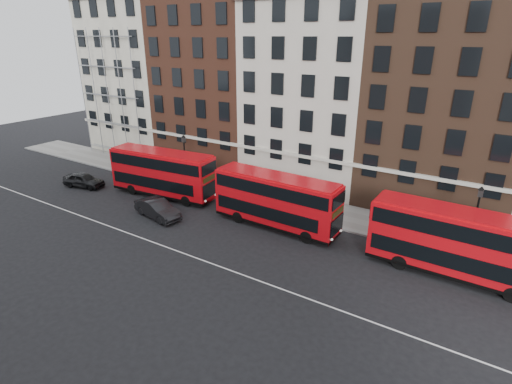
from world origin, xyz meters
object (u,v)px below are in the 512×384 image
Objects in this scene: bus_c at (276,200)px; bus_b at (162,172)px; car_rear at (84,180)px; car_front at (157,209)px; bus_d at (457,242)px.

bus_b is at bearing -178.71° from bus_c.
car_front is (12.21, -1.26, 0.04)m from car_rear.
bus_b reaches higher than bus_c.
bus_d is 23.83m from car_front.
car_front reaches higher than car_rear.
bus_b is 26.64m from bus_d.
bus_c is at bearing -179.15° from bus_d.
bus_d is at bearing 1.27° from bus_c.
bus_d is at bearing -98.69° from car_rear.
car_front is (-23.43, -4.03, -1.71)m from bus_d.
bus_d is at bearing -70.38° from car_front.
bus_c is 22.19m from car_rear.
bus_b is 2.30× the size of car_front.
car_front is (-9.75, -4.03, -1.64)m from bus_c.
bus_c is 10.67m from car_front.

